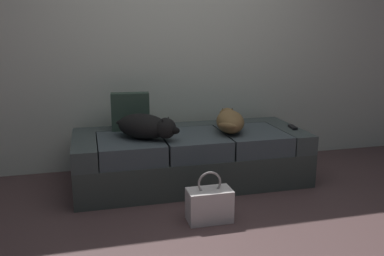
% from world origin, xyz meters
% --- Properties ---
extents(ground_plane, '(10.00, 10.00, 0.00)m').
position_xyz_m(ground_plane, '(0.00, 0.00, 0.00)').
color(ground_plane, brown).
extents(back_wall, '(6.40, 0.10, 2.80)m').
position_xyz_m(back_wall, '(0.00, 1.73, 1.40)').
color(back_wall, silver).
rests_on(back_wall, ground).
extents(couch, '(2.05, 0.86, 0.47)m').
position_xyz_m(couch, '(0.00, 1.12, 0.23)').
color(couch, '#3A423D').
rests_on(couch, ground).
extents(dog_dark, '(0.55, 0.49, 0.21)m').
position_xyz_m(dog_dark, '(-0.41, 0.98, 0.57)').
color(dog_dark, black).
rests_on(dog_dark, couch).
extents(dog_tan, '(0.33, 0.57, 0.20)m').
position_xyz_m(dog_tan, '(0.35, 1.06, 0.56)').
color(dog_tan, olive).
rests_on(dog_tan, couch).
extents(tv_remote, '(0.07, 0.15, 0.02)m').
position_xyz_m(tv_remote, '(0.95, 1.02, 0.48)').
color(tv_remote, black).
rests_on(tv_remote, couch).
extents(throw_pillow, '(0.35, 0.15, 0.34)m').
position_xyz_m(throw_pillow, '(-0.51, 1.34, 0.64)').
color(throw_pillow, '#2E4135').
rests_on(throw_pillow, couch).
extents(handbag, '(0.32, 0.18, 0.38)m').
position_xyz_m(handbag, '(-0.06, 0.31, 0.13)').
color(handbag, silver).
rests_on(handbag, ground).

